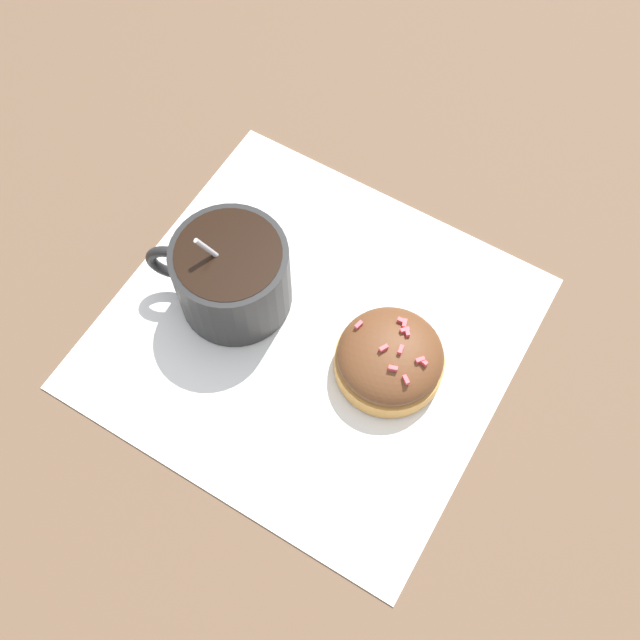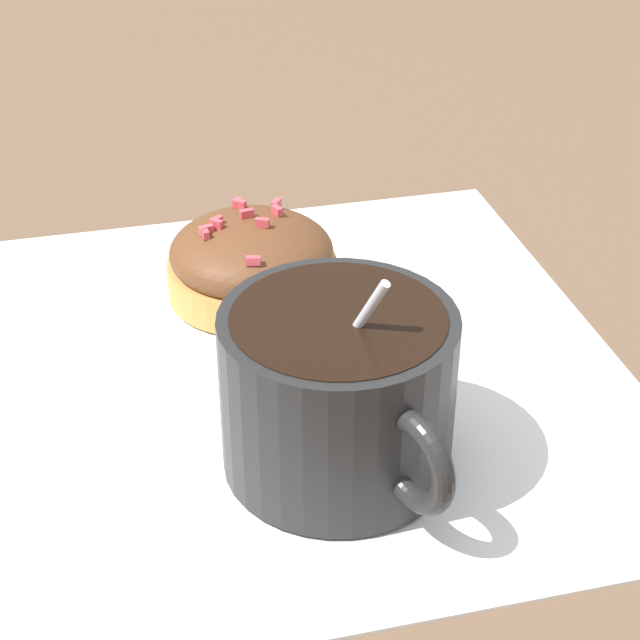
{
  "view_description": "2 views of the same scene",
  "coord_description": "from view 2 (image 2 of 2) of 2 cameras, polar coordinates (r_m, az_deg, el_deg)",
  "views": [
    {
      "loc": [
        -0.13,
        0.24,
        0.57
      ],
      "look_at": [
        -0.01,
        0.0,
        0.04
      ],
      "focal_mm": 42.0,
      "sensor_mm": 36.0,
      "label": 1
    },
    {
      "loc": [
        0.4,
        -0.11,
        0.3
      ],
      "look_at": [
        0.02,
        0.01,
        0.04
      ],
      "focal_mm": 60.0,
      "sensor_mm": 36.0,
      "label": 2
    }
  ],
  "objects": [
    {
      "name": "ground_plane",
      "position": [
        0.51,
        -1.6,
        -2.71
      ],
      "size": [
        3.0,
        3.0,
        0.0
      ],
      "primitive_type": "plane",
      "color": "brown"
    },
    {
      "name": "paper_napkin",
      "position": [
        0.51,
        -1.61,
        -2.57
      ],
      "size": [
        0.35,
        0.33,
        0.0
      ],
      "color": "white",
      "rests_on": "ground_plane"
    },
    {
      "name": "coffee_cup",
      "position": [
        0.43,
        0.51,
        -3.64
      ],
      "size": [
        0.12,
        0.1,
        0.1
      ],
      "color": "black",
      "rests_on": "paper_napkin"
    },
    {
      "name": "frosted_pastry",
      "position": [
        0.56,
        -3.63,
        3.17
      ],
      "size": [
        0.09,
        0.09,
        0.04
      ],
      "color": "#D19347",
      "rests_on": "paper_napkin"
    }
  ]
}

